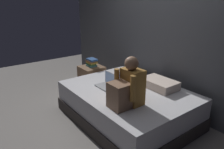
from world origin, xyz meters
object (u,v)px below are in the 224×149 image
person_sitting (127,87)px  pillow (159,84)px  laptop (108,83)px  book_stack (91,62)px  nightstand (92,79)px  bed (127,104)px  clothes_pile (126,75)px

person_sitting → pillow: person_sitting is taller
laptop → pillow: bearing=50.4°
laptop → book_stack: size_ratio=1.36×
nightstand → laptop: size_ratio=1.68×
bed → laptop: size_ratio=6.25×
nightstand → person_sitting: 1.81m
nightstand → pillow: 1.60m
nightstand → clothes_pile: (0.88, 0.19, 0.30)m
pillow → bed: bearing=-117.8°
person_sitting → pillow: size_ratio=1.17×
clothes_pile → book_stack: bearing=-168.3°
nightstand → laptop: (1.02, -0.32, 0.30)m
bed → person_sitting: bearing=-42.1°
book_stack → nightstand: bearing=-57.7°
book_stack → person_sitting: bearing=-16.2°
book_stack → clothes_pile: book_stack is taller
clothes_pile → laptop: bearing=-74.6°
clothes_pile → bed: bearing=-38.1°
person_sitting → book_stack: (-1.68, 0.49, -0.14)m
pillow → clothes_pile: pillow is taller
bed → book_stack: size_ratio=8.50×
person_sitting → clothes_pile: size_ratio=2.17×
person_sitting → nightstand: bearing=164.0°
nightstand → clothes_pile: bearing=12.5°
pillow → clothes_pile: 0.67m
book_stack → clothes_pile: (0.88, 0.18, -0.06)m
laptop → clothes_pile: size_ratio=1.06×
nightstand → book_stack: 0.35m
bed → book_stack: (-1.31, 0.15, 0.37)m
laptop → clothes_pile: (-0.14, 0.51, -0.01)m
pillow → clothes_pile: (-0.66, -0.12, -0.02)m
bed → person_sitting: size_ratio=3.05×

